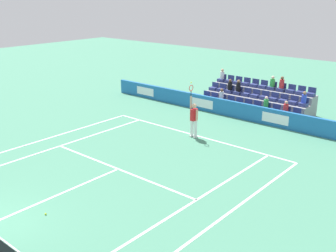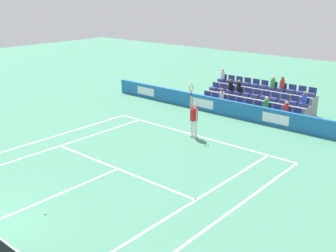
{
  "view_description": "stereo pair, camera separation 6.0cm",
  "coord_description": "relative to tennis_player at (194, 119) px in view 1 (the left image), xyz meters",
  "views": [
    {
      "loc": [
        -11.72,
        4.1,
        7.12
      ],
      "look_at": [
        -0.02,
        -9.62,
        1.1
      ],
      "focal_mm": 43.25,
      "sensor_mm": 36.0,
      "label": 1
    },
    {
      "loc": [
        -11.77,
        4.06,
        7.12
      ],
      "look_at": [
        -0.02,
        -9.62,
        1.1
      ],
      "focal_mm": 43.25,
      "sensor_mm": 36.0,
      "label": 2
    }
  ],
  "objects": [
    {
      "name": "line_baseline",
      "position": [
        0.03,
        -0.27,
        -0.99
      ],
      "size": [
        10.97,
        0.1,
        0.01
      ],
      "primitive_type": "cube",
      "color": "white",
      "rests_on": "ground"
    },
    {
      "name": "line_service",
      "position": [
        0.03,
        5.22,
        -0.99
      ],
      "size": [
        8.23,
        0.1,
        0.01
      ],
      "primitive_type": "cube",
      "color": "white",
      "rests_on": "ground"
    },
    {
      "name": "line_centre_service",
      "position": [
        0.03,
        8.42,
        -0.99
      ],
      "size": [
        0.1,
        6.4,
        0.01
      ],
      "primitive_type": "cube",
      "color": "white",
      "rests_on": "ground"
    },
    {
      "name": "line_singles_sideline_left",
      "position": [
        4.15,
        5.68,
        -0.99
      ],
      "size": [
        0.1,
        11.89,
        0.01
      ],
      "primitive_type": "cube",
      "color": "white",
      "rests_on": "ground"
    },
    {
      "name": "line_singles_sideline_right",
      "position": [
        -4.08,
        5.68,
        -0.99
      ],
      "size": [
        0.1,
        11.89,
        0.01
      ],
      "primitive_type": "cube",
      "color": "white",
      "rests_on": "ground"
    },
    {
      "name": "line_doubles_sideline_left",
      "position": [
        5.52,
        5.68,
        -0.99
      ],
      "size": [
        0.1,
        11.89,
        0.01
      ],
      "primitive_type": "cube",
      "color": "white",
      "rests_on": "ground"
    },
    {
      "name": "line_doubles_sideline_right",
      "position": [
        -5.45,
        5.68,
        -0.99
      ],
      "size": [
        0.1,
        11.89,
        0.01
      ],
      "primitive_type": "cube",
      "color": "white",
      "rests_on": "ground"
    },
    {
      "name": "line_centre_mark",
      "position": [
        0.03,
        -0.17,
        -0.99
      ],
      "size": [
        0.1,
        0.2,
        0.01
      ],
      "primitive_type": "cube",
      "color": "white",
      "rests_on": "ground"
    },
    {
      "name": "sponsor_barrier",
      "position": [
        0.03,
        -4.32,
        -0.51
      ],
      "size": [
        19.68,
        0.22,
        0.96
      ],
      "color": "#1E66AD",
      "rests_on": "ground"
    },
    {
      "name": "tennis_player",
      "position": [
        0.0,
        0.0,
        0.0
      ],
      "size": [
        0.53,
        0.37,
        2.85
      ],
      "color": "white",
      "rests_on": "ground"
    },
    {
      "name": "stadium_stand",
      "position": [
        0.03,
        -6.63,
        -0.44
      ],
      "size": [
        6.82,
        2.85,
        2.19
      ],
      "color": "gray",
      "rests_on": "ground"
    },
    {
      "name": "loose_tennis_ball",
      "position": [
        -0.84,
        9.32,
        -0.96
      ],
      "size": [
        0.07,
        0.07,
        0.07
      ],
      "primitive_type": "sphere",
      "color": "#D1E533",
      "rests_on": "ground"
    }
  ]
}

